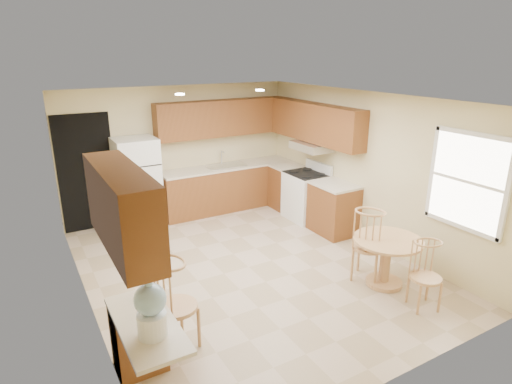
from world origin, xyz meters
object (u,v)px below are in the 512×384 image
chair_table_a (374,240)px  water_crock (151,309)px  chair_desk (179,300)px  dining_table (387,255)px  refrigerator (138,183)px  chair_table_b (432,272)px  stove (306,195)px

chair_table_a → water_crock: 3.39m
water_crock → chair_desk: bearing=53.8°
dining_table → refrigerator: bearing=121.9°
chair_table_b → chair_desk: 3.06m
stove → water_crock: water_crock is taller
refrigerator → chair_desk: 3.75m
dining_table → water_crock: (-3.40, -0.53, 0.58)m
chair_table_b → stove: bearing=-78.6°
chair_table_b → chair_desk: bearing=5.0°
water_crock → dining_table: bearing=8.9°
stove → dining_table: (-0.52, -2.56, -0.02)m
stove → chair_table_b: bearing=-99.1°
chair_table_a → chair_desk: chair_desk is taller
stove → chair_table_b: (-0.52, -3.30, 0.07)m
chair_desk → dining_table: bearing=74.0°
dining_table → chair_table_a: 0.26m
dining_table → chair_table_b: (0.00, -0.73, 0.09)m
stove → chair_desk: 4.27m
dining_table → water_crock: size_ratio=1.63×
dining_table → chair_desk: size_ratio=0.89×
dining_table → chair_desk: (-2.95, 0.08, 0.19)m
dining_table → chair_table_a: chair_table_a is taller
dining_table → chair_desk: chair_desk is taller
refrigerator → chair_table_b: size_ratio=1.88×
chair_table_a → chair_desk: (-2.85, -0.07, 0.00)m
dining_table → chair_table_b: bearing=-90.0°
chair_table_b → chair_table_a: bearing=-62.8°
chair_desk → chair_table_a: bearing=77.0°
dining_table → chair_table_b: size_ratio=1.06×
refrigerator → water_crock: bearing=-103.7°
stove → water_crock: (-3.92, -3.10, 0.56)m
refrigerator → chair_table_b: refrigerator is taller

